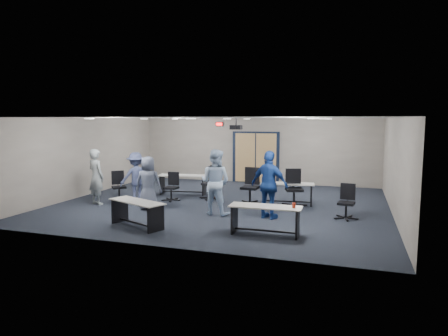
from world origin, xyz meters
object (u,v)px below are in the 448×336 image
(table_front_left, at_px, (137,209))
(table_front_right, at_px, (266,215))
(chair_back_d, at_px, (294,188))
(chair_loose_left, at_px, (119,186))
(table_back_right, at_px, (287,190))
(chair_back_b, at_px, (211,183))
(person_back, at_px, (136,177))
(person_gray, at_px, (96,177))
(chair_back_a, at_px, (171,187))
(person_navy, at_px, (269,185))
(person_plaid, at_px, (148,183))
(chair_loose_right, at_px, (346,202))
(table_back_left, at_px, (183,181))
(person_lightblue, at_px, (215,182))
(chair_back_c, at_px, (250,186))

(table_front_left, distance_m, table_front_right, 3.19)
(chair_back_d, xyz_separation_m, chair_loose_left, (-5.60, -0.86, -0.09))
(table_back_right, height_order, chair_back_b, chair_back_b)
(person_back, bearing_deg, person_gray, -1.55)
(table_front_left, bearing_deg, person_gray, 164.95)
(chair_back_a, distance_m, chair_back_b, 1.33)
(person_navy, bearing_deg, table_back_right, -76.41)
(table_back_right, bearing_deg, person_plaid, -159.09)
(chair_back_d, relative_size, chair_loose_right, 1.22)
(table_back_left, xyz_separation_m, chair_loose_right, (5.59, -1.92, -0.01))
(chair_back_d, relative_size, person_plaid, 0.72)
(table_back_right, bearing_deg, person_navy, -101.44)
(person_gray, distance_m, person_navy, 5.50)
(chair_back_b, xyz_separation_m, person_back, (-2.21, -1.05, 0.24))
(table_front_left, distance_m, table_back_left, 4.38)
(table_front_left, distance_m, chair_back_b, 3.88)
(person_plaid, distance_m, person_lightblue, 2.09)
(table_back_right, bearing_deg, chair_back_c, -169.14)
(chair_back_c, distance_m, person_navy, 1.90)
(chair_loose_right, bearing_deg, person_back, -174.99)
(chair_back_b, distance_m, person_back, 2.46)
(table_front_right, distance_m, table_back_right, 3.49)
(table_back_left, relative_size, person_navy, 0.98)
(chair_back_d, distance_m, chair_loose_right, 1.92)
(table_back_left, relative_size, person_plaid, 1.13)
(chair_back_a, relative_size, person_gray, 0.53)
(table_front_left, height_order, table_back_right, table_back_right)
(table_back_left, height_order, chair_loose_left, chair_loose_left)
(table_front_left, xyz_separation_m, person_gray, (-2.56, 1.94, 0.43))
(chair_loose_right, relative_size, person_back, 0.59)
(chair_back_c, relative_size, chair_loose_right, 1.22)
(chair_back_c, bearing_deg, person_lightblue, -107.15)
(chair_back_d, relative_size, person_lightblue, 0.62)
(chair_loose_left, bearing_deg, chair_back_a, -25.10)
(person_plaid, bearing_deg, chair_loose_left, -38.47)
(person_navy, bearing_deg, person_gray, 17.28)
(chair_loose_left, height_order, person_navy, person_navy)
(chair_back_b, bearing_deg, chair_back_a, -126.15)
(table_front_left, distance_m, table_back_right, 4.91)
(chair_back_c, relative_size, person_lightblue, 0.62)
(chair_loose_right, xyz_separation_m, person_plaid, (-5.59, -0.58, 0.32))
(table_front_right, height_order, table_back_left, table_front_right)
(table_back_right, distance_m, person_back, 4.88)
(table_front_left, relative_size, table_back_left, 0.94)
(chair_loose_left, bearing_deg, person_back, -31.93)
(person_gray, height_order, person_back, person_gray)
(chair_back_c, distance_m, person_plaid, 3.14)
(table_front_left, xyz_separation_m, person_navy, (2.94, 1.84, 0.47))
(table_back_right, height_order, chair_loose_right, chair_loose_right)
(person_navy, bearing_deg, chair_back_d, -85.57)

